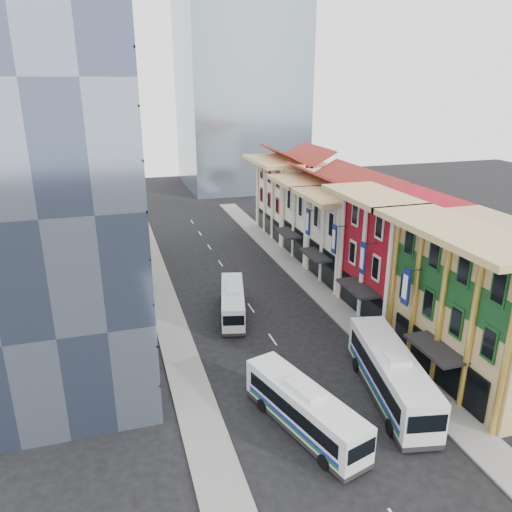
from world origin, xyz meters
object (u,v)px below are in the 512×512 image
object	(u,v)px
shophouse_tan	(488,305)
bus_left_far	(233,301)
office_tower	(55,178)
bus_left_near	(304,408)
bus_right	(391,374)

from	to	relation	value
shophouse_tan	bus_left_far	xyz separation A→B (m)	(-16.24, 15.85, -4.46)
office_tower	bus_left_far	size ratio (longest dim) A/B	3.13
bus_left_near	bus_left_far	size ratio (longest dim) A/B	1.11
bus_left_near	bus_left_far	xyz separation A→B (m)	(-0.24, 18.23, -0.17)
bus_right	shophouse_tan	bearing A→B (deg)	16.48
office_tower	bus_right	size ratio (longest dim) A/B	2.41
bus_left_near	bus_left_far	distance (m)	18.24
bus_right	bus_left_far	bearing A→B (deg)	126.12
shophouse_tan	bus_left_far	size ratio (longest dim) A/B	1.46
bus_left_far	bus_left_near	bearing A→B (deg)	-75.92
bus_left_near	bus_left_far	world-z (taller)	bus_left_near
bus_left_near	bus_right	bearing A→B (deg)	-4.45
office_tower	bus_right	bearing A→B (deg)	-33.32
bus_left_near	bus_right	size ratio (longest dim) A/B	0.86
office_tower	bus_left_far	world-z (taller)	office_tower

